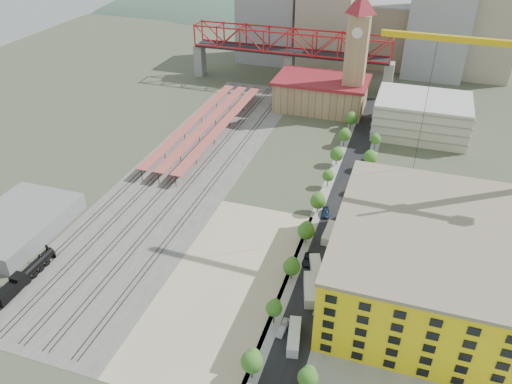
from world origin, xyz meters
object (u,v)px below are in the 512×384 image
(construction_building, at_px, (433,263))
(site_trailer_d, at_px, (329,233))
(clock_tower, at_px, (357,44))
(car_0, at_px, (284,326))
(site_trailer_b, at_px, (310,290))
(locomotive, at_px, (28,274))
(site_trailer_a, at_px, (294,337))
(site_trailer_c, at_px, (316,270))

(construction_building, bearing_deg, site_trailer_d, 150.90)
(clock_tower, xyz_separation_m, car_0, (5.00, -120.78, -27.99))
(clock_tower, xyz_separation_m, site_trailer_b, (8.00, -108.86, -27.32))
(clock_tower, xyz_separation_m, site_trailer_d, (8.00, -85.52, -27.47))
(locomotive, xyz_separation_m, site_trailer_a, (66.00, 1.66, -0.62))
(clock_tower, relative_size, car_0, 12.49)
(construction_building, height_order, locomotive, construction_building)
(clock_tower, height_order, site_trailer_a, clock_tower)
(site_trailer_b, relative_size, site_trailer_d, 1.13)
(site_trailer_b, distance_m, site_trailer_c, 7.25)
(site_trailer_a, height_order, car_0, site_trailer_a)
(locomotive, height_order, site_trailer_d, locomotive)
(site_trailer_a, distance_m, car_0, 4.16)
(site_trailer_d, bearing_deg, site_trailer_a, -87.35)
(site_trailer_a, relative_size, car_0, 2.25)
(site_trailer_a, height_order, site_trailer_c, site_trailer_c)
(clock_tower, xyz_separation_m, site_trailer_a, (8.00, -123.60, -27.41))
(site_trailer_b, bearing_deg, site_trailer_d, 75.33)
(car_0, bearing_deg, site_trailer_c, 83.58)
(site_trailer_d, height_order, car_0, site_trailer_d)
(site_trailer_b, bearing_deg, clock_tower, 79.53)
(clock_tower, distance_m, construction_building, 107.36)
(site_trailer_a, bearing_deg, site_trailer_c, 79.85)
(locomotive, distance_m, site_trailer_a, 66.02)
(clock_tower, distance_m, site_trailer_d, 90.18)
(site_trailer_a, bearing_deg, car_0, 126.62)
(site_trailer_c, xyz_separation_m, site_trailer_d, (0.00, 16.09, -0.11))
(construction_building, distance_m, site_trailer_a, 36.05)
(site_trailer_a, bearing_deg, clock_tower, 83.55)
(site_trailer_a, distance_m, site_trailer_c, 21.99)
(clock_tower, height_order, locomotive, clock_tower)
(site_trailer_d, bearing_deg, construction_building, -26.45)
(site_trailer_c, bearing_deg, site_trailer_d, 71.32)
(construction_building, distance_m, car_0, 36.72)
(site_trailer_c, distance_m, car_0, 19.41)
(clock_tower, bearing_deg, site_trailer_d, -84.66)
(locomotive, distance_m, site_trailer_c, 70.11)
(site_trailer_a, bearing_deg, locomotive, 171.29)
(locomotive, bearing_deg, site_trailer_a, 1.44)
(site_trailer_c, bearing_deg, site_trailer_a, -108.68)
(locomotive, distance_m, site_trailer_b, 68.01)
(site_trailer_a, distance_m, site_trailer_b, 14.74)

